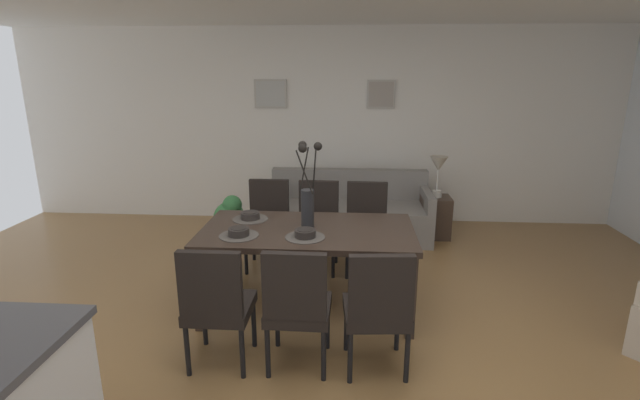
{
  "coord_description": "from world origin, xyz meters",
  "views": [
    {
      "loc": [
        0.08,
        -3.1,
        2.03
      ],
      "look_at": [
        -0.2,
        0.94,
        0.9
      ],
      "focal_mm": 26.01,
      "sensor_mm": 36.0,
      "label": 1
    }
  ],
  "objects_px": {
    "bowl_near_left": "(239,231)",
    "centerpiece_vase": "(308,196)",
    "framed_picture_left": "(271,94)",
    "dining_chair_far_left": "(297,303)",
    "dining_chair_far_right": "(318,221)",
    "side_table": "(435,217)",
    "dining_chair_near_left": "(217,301)",
    "potted_plant": "(230,220)",
    "dining_chair_mid_left": "(378,306)",
    "dining_table": "(308,237)",
    "bowl_far_left": "(305,233)",
    "sofa": "(349,214)",
    "dining_chair_mid_right": "(367,223)",
    "table_lamp": "(438,168)",
    "dining_chair_near_right": "(268,220)",
    "bowl_near_right": "(250,215)",
    "framed_picture_center": "(381,94)"
  },
  "relations": [
    {
      "from": "bowl_near_left",
      "to": "centerpiece_vase",
      "type": "bearing_deg",
      "value": 22.1
    },
    {
      "from": "framed_picture_left",
      "to": "dining_chair_far_left",
      "type": "bearing_deg",
      "value": -77.86
    },
    {
      "from": "dining_chair_far_right",
      "to": "side_table",
      "type": "height_order",
      "value": "dining_chair_far_right"
    },
    {
      "from": "dining_chair_near_left",
      "to": "dining_chair_far_left",
      "type": "distance_m",
      "value": 0.55
    },
    {
      "from": "dining_chair_near_left",
      "to": "potted_plant",
      "type": "height_order",
      "value": "dining_chair_near_left"
    },
    {
      "from": "dining_chair_mid_left",
      "to": "bowl_near_left",
      "type": "bearing_deg",
      "value": 148.75
    },
    {
      "from": "dining_table",
      "to": "framed_picture_left",
      "type": "distance_m",
      "value": 2.88
    },
    {
      "from": "bowl_far_left",
      "to": "side_table",
      "type": "bearing_deg",
      "value": 56.53
    },
    {
      "from": "bowl_far_left",
      "to": "sofa",
      "type": "xyz_separation_m",
      "value": [
        0.34,
        2.13,
        -0.5
      ]
    },
    {
      "from": "dining_table",
      "to": "bowl_near_left",
      "type": "bearing_deg",
      "value": -157.99
    },
    {
      "from": "dining_chair_mid_right",
      "to": "bowl_near_left",
      "type": "height_order",
      "value": "dining_chair_mid_right"
    },
    {
      "from": "side_table",
      "to": "potted_plant",
      "type": "height_order",
      "value": "potted_plant"
    },
    {
      "from": "dining_chair_mid_right",
      "to": "table_lamp",
      "type": "distance_m",
      "value": 1.44
    },
    {
      "from": "dining_chair_near_right",
      "to": "bowl_near_right",
      "type": "height_order",
      "value": "dining_chair_near_right"
    },
    {
      "from": "dining_chair_near_right",
      "to": "framed_picture_center",
      "type": "height_order",
      "value": "framed_picture_center"
    },
    {
      "from": "bowl_near_right",
      "to": "bowl_far_left",
      "type": "xyz_separation_m",
      "value": [
        0.54,
        -0.44,
        0.0
      ]
    },
    {
      "from": "sofa",
      "to": "side_table",
      "type": "distance_m",
      "value": 1.09
    },
    {
      "from": "dining_chair_near_left",
      "to": "table_lamp",
      "type": "bearing_deg",
      "value": 55.21
    },
    {
      "from": "potted_plant",
      "to": "bowl_far_left",
      "type": "bearing_deg",
      "value": -56.03
    },
    {
      "from": "dining_table",
      "to": "framed_picture_center",
      "type": "distance_m",
      "value": 2.88
    },
    {
      "from": "framed_picture_left",
      "to": "framed_picture_center",
      "type": "bearing_deg",
      "value": 0.0
    },
    {
      "from": "dining_chair_near_right",
      "to": "framed_picture_center",
      "type": "distance_m",
      "value": 2.41
    },
    {
      "from": "dining_chair_near_right",
      "to": "bowl_near_left",
      "type": "bearing_deg",
      "value": -91.43
    },
    {
      "from": "dining_chair_mid_left",
      "to": "sofa",
      "type": "height_order",
      "value": "dining_chair_mid_left"
    },
    {
      "from": "centerpiece_vase",
      "to": "framed_picture_left",
      "type": "distance_m",
      "value": 2.77
    },
    {
      "from": "dining_chair_mid_left",
      "to": "bowl_near_left",
      "type": "relative_size",
      "value": 5.41
    },
    {
      "from": "dining_chair_far_right",
      "to": "framed_picture_left",
      "type": "height_order",
      "value": "framed_picture_left"
    },
    {
      "from": "side_table",
      "to": "framed_picture_center",
      "type": "xyz_separation_m",
      "value": [
        -0.69,
        0.64,
        1.48
      ]
    },
    {
      "from": "bowl_far_left",
      "to": "potted_plant",
      "type": "distance_m",
      "value": 1.89
    },
    {
      "from": "bowl_near_left",
      "to": "bowl_near_right",
      "type": "bearing_deg",
      "value": 90.0
    },
    {
      "from": "table_lamp",
      "to": "side_table",
      "type": "bearing_deg",
      "value": -116.57
    },
    {
      "from": "dining_chair_far_right",
      "to": "sofa",
      "type": "distance_m",
      "value": 1.08
    },
    {
      "from": "bowl_far_left",
      "to": "dining_table",
      "type": "bearing_deg",
      "value": 90.0
    },
    {
      "from": "dining_chair_far_right",
      "to": "side_table",
      "type": "distance_m",
      "value": 1.76
    },
    {
      "from": "dining_table",
      "to": "bowl_far_left",
      "type": "distance_m",
      "value": 0.25
    },
    {
      "from": "dining_chair_mid_right",
      "to": "potted_plant",
      "type": "relative_size",
      "value": 1.37
    },
    {
      "from": "bowl_near_right",
      "to": "framed_picture_center",
      "type": "height_order",
      "value": "framed_picture_center"
    },
    {
      "from": "bowl_far_left",
      "to": "bowl_near_right",
      "type": "bearing_deg",
      "value": 141.04
    },
    {
      "from": "dining_chair_far_left",
      "to": "bowl_near_left",
      "type": "bearing_deg",
      "value": 129.56
    },
    {
      "from": "potted_plant",
      "to": "bowl_near_left",
      "type": "bearing_deg",
      "value": -72.25
    },
    {
      "from": "centerpiece_vase",
      "to": "sofa",
      "type": "bearing_deg",
      "value": 80.01
    },
    {
      "from": "dining_table",
      "to": "dining_chair_mid_right",
      "type": "bearing_deg",
      "value": 59.01
    },
    {
      "from": "bowl_far_left",
      "to": "framed_picture_center",
      "type": "xyz_separation_m",
      "value": [
        0.73,
        2.79,
        0.96
      ]
    },
    {
      "from": "dining_chair_near_left",
      "to": "dining_chair_far_right",
      "type": "height_order",
      "value": "same"
    },
    {
      "from": "dining_chair_mid_left",
      "to": "framed_picture_center",
      "type": "relative_size",
      "value": 2.47
    },
    {
      "from": "dining_chair_far_right",
      "to": "table_lamp",
      "type": "xyz_separation_m",
      "value": [
        1.41,
        1.03,
        0.38
      ]
    },
    {
      "from": "dining_chair_far_right",
      "to": "bowl_near_right",
      "type": "xyz_separation_m",
      "value": [
        -0.56,
        -0.69,
        0.27
      ]
    },
    {
      "from": "framed_picture_left",
      "to": "table_lamp",
      "type": "bearing_deg",
      "value": -16.49
    },
    {
      "from": "dining_chair_far_left",
      "to": "framed_picture_left",
      "type": "relative_size",
      "value": 2.11
    },
    {
      "from": "dining_chair_near_left",
      "to": "potted_plant",
      "type": "distance_m",
      "value": 2.26
    }
  ]
}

